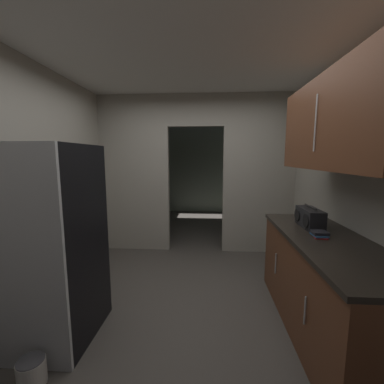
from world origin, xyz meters
TOP-DOWN VIEW (x-y plane):
  - ground at (0.00, 0.00)m, footprint 20.00×20.00m
  - kitchen_overhead_slab at (0.00, 0.53)m, footprint 3.64×7.51m
  - kitchen_partition at (0.00, 1.75)m, footprint 3.24×0.12m
  - adjoining_room_shell at (0.00, 3.83)m, footprint 3.24×3.15m
  - refrigerator at (-1.18, -0.44)m, footprint 0.78×0.80m
  - lower_cabinet_run at (1.28, -0.25)m, footprint 0.68×1.89m
  - upper_cabinet_counterside at (1.28, -0.25)m, footprint 0.36×1.70m
  - boombox at (1.25, 0.11)m, footprint 0.17×0.40m
  - book_stack at (1.21, -0.22)m, footprint 0.13×0.15m
  - paint_can at (-1.02, -0.95)m, footprint 0.19×0.19m

SIDE VIEW (x-z plane):
  - ground at x=0.00m, z-range 0.00..0.00m
  - paint_can at x=-1.02m, z-range 0.00..0.19m
  - lower_cabinet_run at x=1.28m, z-range 0.00..0.89m
  - refrigerator at x=-1.18m, z-range 0.00..1.71m
  - book_stack at x=1.21m, z-range 0.89..0.95m
  - boombox at x=1.25m, z-range 0.88..1.10m
  - adjoining_room_shell at x=0.00m, z-range 0.00..2.61m
  - kitchen_partition at x=0.00m, z-range 0.08..2.68m
  - upper_cabinet_counterside at x=1.28m, z-range 1.49..2.27m
  - kitchen_overhead_slab at x=0.00m, z-range 2.61..2.67m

